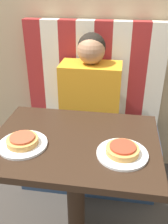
{
  "coord_description": "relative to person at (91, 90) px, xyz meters",
  "views": [
    {
      "loc": [
        0.2,
        -0.99,
        1.47
      ],
      "look_at": [
        0.0,
        0.3,
        0.77
      ],
      "focal_mm": 40.0,
      "sensor_mm": 36.0,
      "label": 1
    }
  ],
  "objects": [
    {
      "name": "dining_table",
      "position": [
        0.0,
        -0.6,
        -0.15
      ],
      "size": [
        0.82,
        0.6,
        0.77
      ],
      "color": "black",
      "rests_on": "ground_plane"
    },
    {
      "name": "wall_back",
      "position": [
        0.0,
        0.29,
        0.52
      ],
      "size": [
        7.0,
        0.05,
        2.6
      ],
      "color": "tan",
      "rests_on": "ground_plane"
    },
    {
      "name": "person",
      "position": [
        0.0,
        0.0,
        0.0
      ],
      "size": [
        0.41,
        0.23,
        0.71
      ],
      "color": "orange",
      "rests_on": "booth_seat"
    },
    {
      "name": "plate_left",
      "position": [
        -0.23,
        -0.68,
        -0.01
      ],
      "size": [
        0.23,
        0.23,
        0.01
      ],
      "color": "white",
      "rests_on": "dining_table"
    },
    {
      "name": "booth_seat",
      "position": [
        0.0,
        -0.0,
        -0.56
      ],
      "size": [
        1.01,
        0.47,
        0.46
      ],
      "color": "navy",
      "rests_on": "ground_plane"
    },
    {
      "name": "booth_backrest",
      "position": [
        -0.0,
        0.19,
        0.05
      ],
      "size": [
        1.01,
        0.08,
        0.76
      ],
      "color": "maroon",
      "rests_on": "booth_seat"
    },
    {
      "name": "pizza_left",
      "position": [
        -0.23,
        -0.68,
        0.02
      ],
      "size": [
        0.15,
        0.15,
        0.04
      ],
      "color": "#C68E47",
      "rests_on": "plate_left"
    },
    {
      "name": "plate_right",
      "position": [
        0.23,
        -0.68,
        -0.01
      ],
      "size": [
        0.23,
        0.23,
        0.01
      ],
      "color": "white",
      "rests_on": "dining_table"
    },
    {
      "name": "pizza_right",
      "position": [
        0.23,
        -0.68,
        0.02
      ],
      "size": [
        0.15,
        0.15,
        0.04
      ],
      "color": "#C68E47",
      "rests_on": "plate_right"
    }
  ]
}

